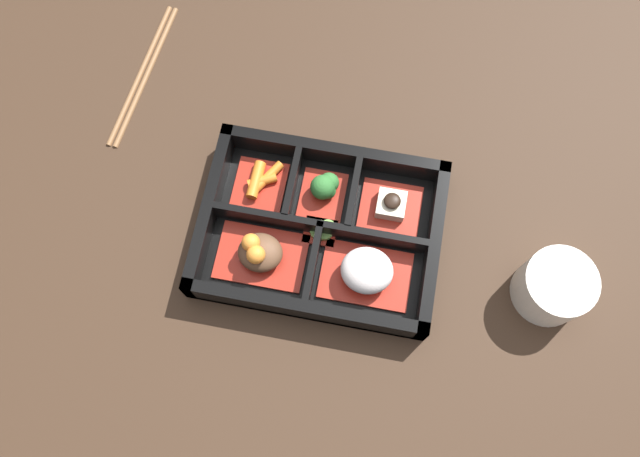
{
  "coord_description": "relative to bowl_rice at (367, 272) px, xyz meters",
  "views": [
    {
      "loc": [
        -0.04,
        0.23,
        0.73
      ],
      "look_at": [
        0.0,
        0.0,
        0.03
      ],
      "focal_mm": 35.0,
      "sensor_mm": 36.0,
      "label": 1
    }
  ],
  "objects": [
    {
      "name": "ground_plane",
      "position": [
        0.06,
        -0.04,
        -0.03
      ],
      "size": [
        3.0,
        3.0,
        0.0
      ],
      "primitive_type": "plane",
      "color": "#382619"
    },
    {
      "name": "bento_base",
      "position": [
        0.06,
        -0.04,
        -0.03
      ],
      "size": [
        0.28,
        0.21,
        0.01
      ],
      "color": "black",
      "rests_on": "ground_plane"
    },
    {
      "name": "bento_rim",
      "position": [
        0.06,
        -0.05,
        -0.01
      ],
      "size": [
        0.28,
        0.21,
        0.04
      ],
      "color": "black",
      "rests_on": "ground_plane"
    },
    {
      "name": "bowl_rice",
      "position": [
        0.0,
        0.0,
        0.0
      ],
      "size": [
        0.11,
        0.07,
        0.05
      ],
      "color": "maroon",
      "rests_on": "bento_base"
    },
    {
      "name": "bowl_stew",
      "position": [
        0.13,
        0.0,
        -0.0
      ],
      "size": [
        0.11,
        0.07,
        0.05
      ],
      "color": "maroon",
      "rests_on": "bento_base"
    },
    {
      "name": "bowl_tofu",
      "position": [
        -0.02,
        -0.09,
        -0.01
      ],
      "size": [
        0.07,
        0.07,
        0.03
      ],
      "color": "maroon",
      "rests_on": "bento_base"
    },
    {
      "name": "bowl_greens",
      "position": [
        0.07,
        -0.1,
        -0.01
      ],
      "size": [
        0.06,
        0.07,
        0.04
      ],
      "color": "maroon",
      "rests_on": "bento_base"
    },
    {
      "name": "bowl_carrots",
      "position": [
        0.15,
        -0.09,
        -0.01
      ],
      "size": [
        0.06,
        0.07,
        0.02
      ],
      "color": "maroon",
      "rests_on": "bento_base"
    },
    {
      "name": "bowl_pickles",
      "position": [
        0.06,
        -0.05,
        -0.01
      ],
      "size": [
        0.04,
        0.03,
        0.01
      ],
      "color": "maroon",
      "rests_on": "bento_base"
    },
    {
      "name": "tea_cup",
      "position": [
        -0.21,
        -0.02,
        0.0
      ],
      "size": [
        0.08,
        0.08,
        0.06
      ],
      "color": "beige",
      "rests_on": "ground_plane"
    },
    {
      "name": "chopsticks",
      "position": [
        0.34,
        -0.22,
        -0.03
      ],
      "size": [
        0.04,
        0.22,
        0.01
      ],
      "color": "brown",
      "rests_on": "ground_plane"
    }
  ]
}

